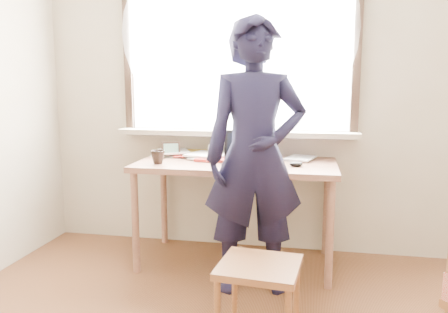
% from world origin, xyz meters
% --- Properties ---
extents(desk, '(1.40, 0.70, 0.75)m').
position_xyz_m(desk, '(-0.15, 1.63, 0.67)').
color(desk, '#8A5C45').
rests_on(desk, ground).
extents(laptop, '(0.35, 0.29, 0.22)m').
position_xyz_m(laptop, '(-0.07, 1.60, 0.81)').
color(laptop, black).
rests_on(laptop, desk).
extents(mug_white, '(0.16, 0.16, 0.10)m').
position_xyz_m(mug_white, '(-0.34, 1.84, 0.80)').
color(mug_white, white).
rests_on(mug_white, desk).
extents(mug_dark, '(0.12, 0.12, 0.09)m').
position_xyz_m(mug_dark, '(-0.67, 1.46, 0.80)').
color(mug_dark, black).
rests_on(mug_dark, desk).
extents(mouse, '(0.09, 0.06, 0.03)m').
position_xyz_m(mouse, '(0.28, 1.53, 0.77)').
color(mouse, black).
rests_on(mouse, desk).
extents(desk_clutter, '(0.92, 0.52, 0.04)m').
position_xyz_m(desk_clutter, '(-0.49, 1.83, 0.77)').
color(desk_clutter, teal).
rests_on(desk_clutter, desk).
extents(book_a, '(0.29, 0.32, 0.02)m').
position_xyz_m(book_a, '(-0.62, 1.84, 0.76)').
color(book_a, white).
rests_on(book_a, desk).
extents(book_b, '(0.25, 0.29, 0.02)m').
position_xyz_m(book_b, '(0.21, 1.84, 0.76)').
color(book_b, white).
rests_on(book_b, desk).
extents(picture_frame, '(0.13, 0.07, 0.11)m').
position_xyz_m(picture_frame, '(-0.66, 1.73, 0.81)').
color(picture_frame, black).
rests_on(picture_frame, desk).
extents(work_chair, '(0.43, 0.41, 0.41)m').
position_xyz_m(work_chair, '(0.13, 0.68, 0.34)').
color(work_chair, brown).
rests_on(work_chair, ground).
extents(person, '(0.70, 0.54, 1.71)m').
position_xyz_m(person, '(0.03, 1.25, 0.85)').
color(person, black).
rests_on(person, ground).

